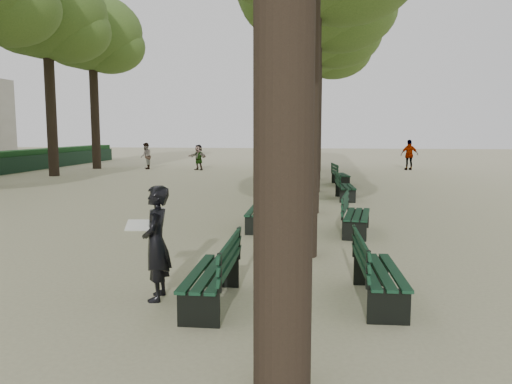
# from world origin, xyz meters

# --- Properties ---
(ground) EXTENTS (120.00, 120.00, 0.00)m
(ground) POSITION_xyz_m (0.00, 0.00, 0.00)
(ground) COLOR #B9B48C
(ground) RESTS_ON ground
(tree_central_4) EXTENTS (6.00, 6.00, 9.95)m
(tree_central_4) POSITION_xyz_m (1.50, 18.00, 7.65)
(tree_central_4) COLOR #33261C
(tree_central_4) RESTS_ON ground
(tree_central_5) EXTENTS (6.00, 6.00, 9.95)m
(tree_central_5) POSITION_xyz_m (1.50, 23.00, 7.65)
(tree_central_5) COLOR #33261C
(tree_central_5) RESTS_ON ground
(tree_far_4) EXTENTS (6.00, 6.00, 10.45)m
(tree_far_4) POSITION_xyz_m (-12.00, 18.00, 8.14)
(tree_far_4) COLOR #33261C
(tree_far_4) RESTS_ON ground
(tree_far_5) EXTENTS (6.00, 6.00, 10.45)m
(tree_far_5) POSITION_xyz_m (-12.00, 23.00, 8.14)
(tree_far_5) COLOR #33261C
(tree_far_5) RESTS_ON ground
(bench_left_0) EXTENTS (0.61, 1.81, 0.92)m
(bench_left_0) POSITION_xyz_m (0.37, 0.14, 0.27)
(bench_left_0) COLOR black
(bench_left_0) RESTS_ON ground
(bench_left_1) EXTENTS (0.59, 1.81, 0.92)m
(bench_left_1) POSITION_xyz_m (0.37, 5.49, 0.27)
(bench_left_1) COLOR black
(bench_left_1) RESTS_ON ground
(bench_left_2) EXTENTS (0.76, 1.85, 0.92)m
(bench_left_2) POSITION_xyz_m (0.37, 10.62, 0.27)
(bench_left_2) COLOR black
(bench_left_2) RESTS_ON ground
(bench_left_3) EXTENTS (0.71, 1.84, 0.92)m
(bench_left_3) POSITION_xyz_m (0.37, 15.46, 0.27)
(bench_left_3) COLOR black
(bench_left_3) RESTS_ON ground
(bench_right_0) EXTENTS (0.65, 1.82, 0.92)m
(bench_right_0) POSITION_xyz_m (2.63, 0.53, 0.27)
(bench_right_0) COLOR black
(bench_right_0) RESTS_ON ground
(bench_right_1) EXTENTS (0.78, 1.86, 0.92)m
(bench_right_1) POSITION_xyz_m (2.63, 5.17, 0.27)
(bench_right_1) COLOR black
(bench_right_1) RESTS_ON ground
(bench_right_2) EXTENTS (0.68, 1.83, 0.92)m
(bench_right_2) POSITION_xyz_m (2.63, 10.91, 0.27)
(bench_right_2) COLOR black
(bench_right_2) RESTS_ON ground
(bench_right_3) EXTENTS (0.81, 1.86, 0.92)m
(bench_right_3) POSITION_xyz_m (2.63, 15.50, 0.27)
(bench_right_3) COLOR black
(bench_right_3) RESTS_ON ground
(man_with_map) EXTENTS (0.64, 0.68, 1.61)m
(man_with_map) POSITION_xyz_m (-0.44, 0.27, 0.80)
(man_with_map) COLOR black
(man_with_map) RESTS_ON ground
(pedestrian_a) EXTENTS (0.63, 0.85, 1.61)m
(pedestrian_a) POSITION_xyz_m (-8.79, 22.89, 0.81)
(pedestrian_a) COLOR #262628
(pedestrian_a) RESTS_ON ground
(pedestrian_e) EXTENTS (1.36, 0.99, 1.52)m
(pedestrian_e) POSITION_xyz_m (-5.50, 22.82, 0.76)
(pedestrian_e) COLOR #262628
(pedestrian_e) RESTS_ON ground
(pedestrian_c) EXTENTS (1.11, 0.55, 1.81)m
(pedestrian_c) POSITION_xyz_m (6.98, 24.41, 0.90)
(pedestrian_c) COLOR #262628
(pedestrian_c) RESTS_ON ground
(pedestrian_b) EXTENTS (0.60, 1.23, 1.83)m
(pedestrian_b) POSITION_xyz_m (0.41, 25.67, 0.92)
(pedestrian_b) COLOR #262628
(pedestrian_b) RESTS_ON ground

